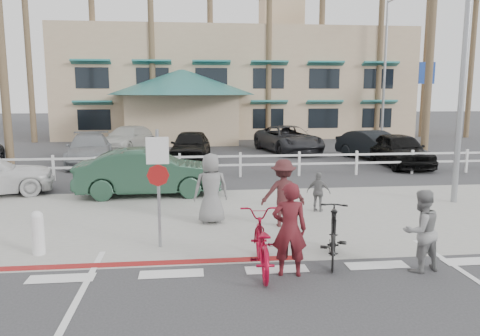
{
  "coord_description": "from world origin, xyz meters",
  "views": [
    {
      "loc": [
        -1.64,
        -7.81,
        3.39
      ],
      "look_at": [
        -0.37,
        3.65,
        1.5
      ],
      "focal_mm": 35.0,
      "sensor_mm": 36.0,
      "label": 1
    }
  ],
  "objects": [
    {
      "name": "ground",
      "position": [
        0.0,
        0.0,
        0.0
      ],
      "size": [
        140.0,
        140.0,
        0.0
      ],
      "primitive_type": "plane",
      "color": "#333335"
    },
    {
      "name": "sidewalk_plaza",
      "position": [
        0.0,
        4.5,
        0.01
      ],
      "size": [
        22.0,
        7.0,
        0.01
      ],
      "primitive_type": "cube",
      "color": "gray",
      "rests_on": "ground"
    },
    {
      "name": "cross_street",
      "position": [
        0.0,
        8.5,
        0.0
      ],
      "size": [
        40.0,
        5.0,
        0.01
      ],
      "primitive_type": "cube",
      "color": "#333335",
      "rests_on": "ground"
    },
    {
      "name": "parking_lot",
      "position": [
        0.0,
        18.0,
        0.0
      ],
      "size": [
        50.0,
        16.0,
        0.01
      ],
      "primitive_type": "cube",
      "color": "#333335",
      "rests_on": "ground"
    },
    {
      "name": "curb_red",
      "position": [
        -3.0,
        1.2,
        0.01
      ],
      "size": [
        7.0,
        0.25,
        0.02
      ],
      "primitive_type": "cube",
      "color": "maroon",
      "rests_on": "ground"
    },
    {
      "name": "rail_fence",
      "position": [
        0.5,
        10.5,
        0.5
      ],
      "size": [
        29.4,
        0.16,
        1.0
      ],
      "primitive_type": null,
      "color": "silver",
      "rests_on": "ground"
    },
    {
      "name": "building",
      "position": [
        2.0,
        31.0,
        5.65
      ],
      "size": [
        28.0,
        16.0,
        11.3
      ],
      "primitive_type": null,
      "color": "tan",
      "rests_on": "ground"
    },
    {
      "name": "sign_post",
      "position": [
        -2.3,
        2.2,
        1.45
      ],
      "size": [
        0.5,
        0.1,
        2.9
      ],
      "primitive_type": null,
      "color": "gray",
      "rests_on": "ground"
    },
    {
      "name": "bollard_0",
      "position": [
        -4.8,
        2.0,
        0.47
      ],
      "size": [
        0.26,
        0.26,
        0.95
      ],
      "primitive_type": null,
      "color": "silver",
      "rests_on": "ground"
    },
    {
      "name": "streetlight_0",
      "position": [
        6.5,
        5.5,
        4.5
      ],
      "size": [
        0.6,
        2.0,
        9.0
      ],
      "primitive_type": null,
      "color": "gray",
      "rests_on": "ground"
    },
    {
      "name": "streetlight_1",
      "position": [
        12.0,
        24.0,
        4.75
      ],
      "size": [
        0.6,
        2.0,
        9.5
      ],
      "primitive_type": null,
      "color": "gray",
      "rests_on": "ground"
    },
    {
      "name": "info_sign",
      "position": [
        14.0,
        22.0,
        2.8
      ],
      "size": [
        1.2,
        0.16,
        5.6
      ],
      "primitive_type": null,
      "color": "navy",
      "rests_on": "ground"
    },
    {
      "name": "palm_1",
      "position": [
        -12.0,
        25.0,
        6.5
      ],
      "size": [
        4.0,
        4.0,
        13.0
      ],
      "primitive_type": null,
      "color": "black",
      "rests_on": "ground"
    },
    {
      "name": "palm_2",
      "position": [
        -8.0,
        26.0,
        8.0
      ],
      "size": [
        4.0,
        4.0,
        16.0
      ],
      "primitive_type": null,
      "color": "black",
      "rests_on": "ground"
    },
    {
      "name": "palm_3",
      "position": [
        -4.0,
        25.0,
        7.0
      ],
      "size": [
        4.0,
        4.0,
        14.0
      ],
      "primitive_type": null,
      "color": "black",
      "rests_on": "ground"
    },
    {
      "name": "palm_4",
      "position": [
        0.0,
        26.0,
        7.5
      ],
      "size": [
        4.0,
        4.0,
        15.0
      ],
      "primitive_type": null,
      "color": "black",
      "rests_on": "ground"
    },
    {
      "name": "palm_5",
      "position": [
        4.0,
        25.0,
        6.5
      ],
      "size": [
        4.0,
        4.0,
        13.0
      ],
      "primitive_type": null,
      "color": "black",
      "rests_on": "ground"
    },
    {
      "name": "palm_6",
      "position": [
        8.0,
        26.0,
        8.5
      ],
      "size": [
        4.0,
        4.0,
        17.0
      ],
      "primitive_type": null,
      "color": "black",
      "rests_on": "ground"
    },
    {
      "name": "palm_7",
      "position": [
        12.0,
        25.0,
        7.0
      ],
      "size": [
        4.0,
        4.0,
        14.0
      ],
      "primitive_type": null,
      "color": "black",
      "rests_on": "ground"
    },
    {
      "name": "palm_8",
      "position": [
        16.0,
        26.0,
        7.5
      ],
      "size": [
        4.0,
        4.0,
        15.0
      ],
      "primitive_type": null,
      "color": "black",
      "rests_on": "ground"
    },
    {
      "name": "palm_9",
      "position": [
        19.0,
        25.0,
        6.5
      ],
      "size": [
        4.0,
        4.0,
        13.0
      ],
      "primitive_type": null,
      "color": "black",
      "rests_on": "ground"
    },
    {
      "name": "palm_10",
      "position": [
        -10.0,
        15.0,
        6.0
      ],
      "size": [
        4.0,
        4.0,
        12.0
      ],
      "primitive_type": null,
      "color": "black",
      "rests_on": "ground"
    },
    {
      "name": "palm_11",
      "position": [
        11.0,
        16.0,
        7.0
      ],
      "size": [
        4.0,
        4.0,
        14.0
      ],
      "primitive_type": null,
      "color": "black",
      "rests_on": "ground"
    },
    {
      "name": "bike_red",
      "position": [
        -0.3,
        0.62,
        0.56
      ],
      "size": [
        0.87,
        2.16,
        1.11
      ],
      "primitive_type": "imported",
      "rotation": [
        0.0,
        0.0,
        3.08
      ],
      "color": "maroon",
      "rests_on": "ground"
    },
    {
      "name": "rider_red",
      "position": [
        0.18,
        0.33,
        0.89
      ],
      "size": [
        0.7,
        0.51,
        1.77
      ],
      "primitive_type": "imported",
      "rotation": [
        0.0,
        0.0,
        3.01
      ],
      "color": "#52141A",
      "rests_on": "ground"
    },
    {
      "name": "bike_black",
      "position": [
        1.21,
        0.95,
        0.58
      ],
      "size": [
        1.11,
        2.01,
        1.16
      ],
      "primitive_type": "imported",
      "rotation": [
        0.0,
        0.0,
        2.83
      ],
      "color": "black",
      "rests_on": "ground"
    },
    {
      "name": "rider_black",
      "position": [
        2.7,
        0.28,
        0.79
      ],
      "size": [
        0.9,
        0.78,
        1.58
      ],
      "primitive_type": "imported",
      "rotation": [
        0.0,
        0.0,
        3.4
      ],
      "color": "gray",
      "rests_on": "ground"
    },
    {
      "name": "pedestrian_a",
      "position": [
        0.71,
        3.53,
        0.86
      ],
      "size": [
        1.15,
        0.71,
        1.72
      ],
      "primitive_type": "imported",
      "rotation": [
        0.0,
        0.0,
        3.08
      ],
      "color": "#421D1E",
      "rests_on": "ground"
    },
    {
      "name": "pedestrian_child",
      "position": [
        2.0,
        4.83,
        0.57
      ],
      "size": [
        0.73,
        0.55,
        1.15
      ],
      "primitive_type": "imported",
      "rotation": [
        0.0,
        0.0,
        2.69
      ],
      "color": "slate",
      "rests_on": "ground"
    },
    {
      "name": "pedestrian_b",
      "position": [
        -1.08,
        4.02,
        0.92
      ],
      "size": [
        0.95,
        0.67,
        1.84
      ],
      "primitive_type": "imported",
      "rotation": [
        0.0,
        0.0,
        3.24
      ],
      "color": "slate",
      "rests_on": "ground"
    },
    {
      "name": "car_white_sedan",
      "position": [
        -2.97,
        7.55,
        0.77
      ],
      "size": [
        4.7,
        1.77,
        1.53
      ],
      "primitive_type": "imported",
      "rotation": [
        0.0,
        0.0,
        1.6
      ],
      "color": "#1F3E2D",
      "rests_on": "ground"
    },
    {
      "name": "lot_car_1",
      "position": [
        -6.27,
        14.57,
        0.71
      ],
      "size": [
        2.7,
        5.16,
        1.43
      ],
      "primitive_type": "imported",
      "rotation": [
        0.0,
        0.0,
        0.15
      ],
      "color": "gray",
      "rests_on": "ground"
    },
    {
      "name": "lot_car_2",
      "position": [
        -1.55,
        15.1,
        0.76
      ],
      "size": [
        2.25,
        4.61,
        1.51
      ],
      "primitive_type": "imported",
      "rotation": [
        0.0,
        0.0,
        -0.11
      ],
      "color": "black",
      "rests_on": "ground"
    },
    {
      "name": "lot_car_3",
      "position": [
        7.62,
        14.67,
        0.72
      ],
      "size": [
        2.9,
        4.61,
        1.44
      ],
      "primitive_type": "imported",
      "rotation": [
        0.0,
        0.0,
        0.34
      ],
      "color": "black",
      "rests_on": "ground"
    },
    {
      "name": "lot_car_4",
      "position": [
        -5.2,
        20.06,
        0.69
      ],
      "size": [
        3.55,
        5.13,
        1.38
      ],
      "primitive_type": "imported",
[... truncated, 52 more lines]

